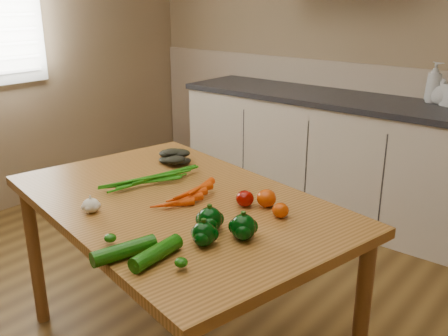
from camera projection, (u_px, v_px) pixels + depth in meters
room at (113, 84)px, 1.96m from camera, size 4.04×5.04×2.64m
counter_run at (363, 161)px, 3.57m from camera, size 2.84×0.64×1.14m
table at (177, 218)px, 2.09m from camera, size 1.62×1.21×0.78m
soap_bottle_a at (434, 82)px, 3.30m from camera, size 0.12×0.12×0.27m
soap_bottle_c at (442, 92)px, 3.26m from camera, size 0.18×0.18×0.17m
carrot_bunch at (177, 188)px, 2.08m from camera, size 0.31×0.26×0.07m
leafy_greens at (177, 154)px, 2.48m from camera, size 0.21×0.19×0.10m
garlic_bulb at (91, 205)px, 1.93m from camera, size 0.07×0.07×0.06m
pepper_a at (210, 220)px, 1.77m from camera, size 0.09×0.09×0.09m
pepper_b at (243, 227)px, 1.71m from camera, size 0.09×0.09×0.09m
pepper_c at (204, 234)px, 1.67m from camera, size 0.08×0.08×0.08m
tomato_a at (245, 199)px, 1.99m from camera, size 0.07×0.07×0.07m
tomato_b at (266, 198)px, 1.98m from camera, size 0.08×0.08×0.07m
tomato_c at (280, 210)px, 1.89m from camera, size 0.06×0.06×0.06m
zucchini_a at (156, 253)px, 1.58m from camera, size 0.07×0.21×0.05m
zucchini_b at (124, 251)px, 1.59m from camera, size 0.11×0.22×0.05m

